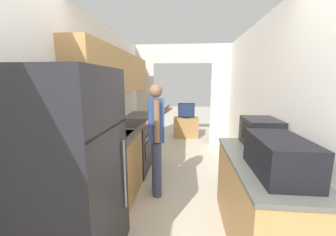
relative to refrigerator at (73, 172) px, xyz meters
name	(u,v)px	position (x,y,z in m)	size (l,w,h in m)	color
wall_left	(99,94)	(-0.31, 1.29, 0.57)	(0.38, 6.65, 2.50)	white
wall_right	(278,114)	(2.02, 0.94, 0.38)	(0.06, 6.65, 2.50)	white
wall_far_with_doorway	(182,89)	(0.82, 3.69, 0.55)	(2.74, 0.06, 2.50)	white
counter_left	(130,148)	(-0.05, 1.86, -0.42)	(0.62, 2.90, 0.89)	#B2844C
counter_right	(260,202)	(1.69, 0.37, -0.42)	(0.62, 1.49, 0.89)	#B2844C
refrigerator	(73,172)	(0.00, 0.00, 0.00)	(0.72, 0.83, 1.74)	black
range_oven	(131,147)	(-0.04, 1.92, -0.42)	(0.66, 0.80, 1.03)	black
person	(156,137)	(0.53, 1.21, -0.03)	(0.51, 0.43, 1.58)	#384266
suitcase	(279,156)	(1.69, 0.08, 0.17)	(0.37, 0.68, 0.30)	black
microwave	(260,132)	(1.79, 0.81, 0.18)	(0.37, 0.48, 0.32)	black
tv_cabinet	(186,127)	(0.94, 4.32, -0.58)	(0.70, 0.42, 0.57)	#B2844C
television	(186,111)	(0.94, 4.28, -0.09)	(0.47, 0.16, 0.43)	black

